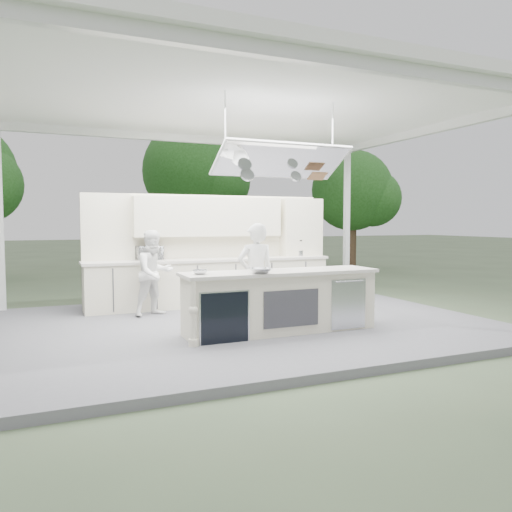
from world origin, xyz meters
name	(u,v)px	position (x,y,z in m)	size (l,w,h in m)	color
ground	(247,329)	(0.00, 0.00, 0.00)	(90.00, 90.00, 0.00)	#4B5B3E
stage_deck	(247,325)	(0.00, 0.00, 0.06)	(8.00, 6.00, 0.12)	#5E5E63
tent	(247,107)	(0.00, -0.01, 3.71)	(8.20, 6.20, 3.86)	white
demo_island	(280,301)	(0.18, -0.91, 0.60)	(3.10, 0.79, 0.95)	beige
back_counter	(212,282)	(0.00, 1.90, 0.60)	(5.08, 0.72, 0.95)	beige
back_wall_unit	(229,233)	(0.44, 2.11, 1.57)	(5.05, 0.48, 2.25)	beige
tree_cluster	(135,179)	(-0.16, 9.77, 3.29)	(19.55, 9.40, 5.85)	#503B28
head_chef	(256,275)	(-0.02, -0.44, 0.96)	(0.61, 0.40, 1.68)	white
sous_chef	(154,273)	(-1.32, 1.21, 0.89)	(0.75, 0.59, 1.55)	white
toaster_oven	(149,253)	(-1.24, 2.08, 1.21)	(0.49, 0.33, 0.27)	silver
bowl_large	(261,271)	(-0.25, -1.15, 1.11)	(0.33, 0.33, 0.08)	#B6B8BE
bowl_small	(200,272)	(-1.10, -0.92, 1.10)	(0.21, 0.21, 0.07)	silver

